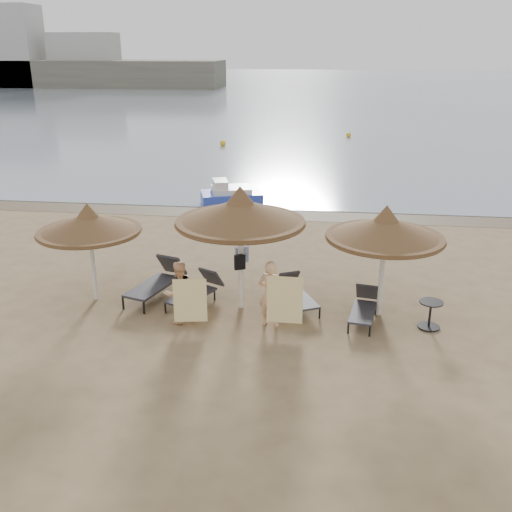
{
  "coord_description": "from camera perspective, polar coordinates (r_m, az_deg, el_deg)",
  "views": [
    {
      "loc": [
        1.69,
        -11.99,
        6.21
      ],
      "look_at": [
        0.04,
        1.2,
        1.28
      ],
      "focal_mm": 40.0,
      "sensor_mm": 36.0,
      "label": 1
    }
  ],
  "objects": [
    {
      "name": "ground",
      "position": [
        13.61,
        -0.81,
        -6.81
      ],
      "size": [
        160.0,
        160.0,
        0.0
      ],
      "primitive_type": "plane",
      "color": "olive",
      "rests_on": "ground"
    },
    {
      "name": "sea",
      "position": [
        92.21,
        6.3,
        16.39
      ],
      "size": [
        200.0,
        140.0,
        0.03
      ],
      "primitive_type": "cube",
      "color": "slate",
      "rests_on": "ground"
    },
    {
      "name": "wet_sand_strip",
      "position": [
        22.34,
        2.5,
        4.2
      ],
      "size": [
        200.0,
        1.6,
        0.01
      ],
      "primitive_type": "cube",
      "color": "brown",
      "rests_on": "ground"
    },
    {
      "name": "far_shore",
      "position": [
        93.78,
        -10.0,
        18.05
      ],
      "size": [
        150.0,
        54.8,
        12.0
      ],
      "color": "#686454",
      "rests_on": "ground"
    },
    {
      "name": "palapa_left",
      "position": [
        14.74,
        -16.38,
        3.12
      ],
      "size": [
        2.6,
        2.6,
        2.58
      ],
      "rotation": [
        0.0,
        0.0,
        0.15
      ],
      "color": "silver",
      "rests_on": "ground"
    },
    {
      "name": "palapa_center",
      "position": [
        13.56,
        -1.58,
        4.41
      ],
      "size": [
        3.15,
        3.15,
        3.13
      ],
      "rotation": [
        0.0,
        0.0,
        0.04
      ],
      "color": "silver",
      "rests_on": "ground"
    },
    {
      "name": "palapa_right",
      "position": [
        13.59,
        12.8,
        2.69
      ],
      "size": [
        2.79,
        2.79,
        2.77
      ],
      "rotation": [
        0.0,
        0.0,
        0.08
      ],
      "color": "silver",
      "rests_on": "ground"
    },
    {
      "name": "lounger_far_left",
      "position": [
        15.19,
        -9.77,
        -2.39
      ],
      "size": [
        1.26,
        2.18,
        0.93
      ],
      "rotation": [
        0.0,
        0.0,
        -0.3
      ],
      "color": "black",
      "rests_on": "ground"
    },
    {
      "name": "lounger_near_left",
      "position": [
        14.62,
        -5.87,
        -3.41
      ],
      "size": [
        1.29,
        1.79,
        0.77
      ],
      "rotation": [
        0.0,
        0.0,
        -0.47
      ],
      "color": "black",
      "rests_on": "ground"
    },
    {
      "name": "lounger_near_right",
      "position": [
        14.46,
        3.99,
        -3.68
      ],
      "size": [
        1.23,
        1.74,
        0.75
      ],
      "rotation": [
        0.0,
        0.0,
        0.46
      ],
      "color": "black",
      "rests_on": "ground"
    },
    {
      "name": "lounger_far_right",
      "position": [
        13.97,
        10.76,
        -4.96
      ],
      "size": [
        0.81,
        1.68,
        0.72
      ],
      "rotation": [
        0.0,
        0.0,
        -0.17
      ],
      "color": "black",
      "rests_on": "ground"
    },
    {
      "name": "side_table",
      "position": [
        13.92,
        16.99,
        -5.7
      ],
      "size": [
        0.55,
        0.55,
        0.66
      ],
      "rotation": [
        0.0,
        0.0,
        -0.05
      ],
      "color": "black",
      "rests_on": "ground"
    },
    {
      "name": "person_left",
      "position": [
        13.44,
        -7.74,
        -3.15
      ],
      "size": [
        0.97,
        0.94,
        1.79
      ],
      "primitive_type": "imported",
      "rotation": [
        0.0,
        0.0,
        3.86
      ],
      "color": "#E5AD80",
      "rests_on": "ground"
    },
    {
      "name": "person_right",
      "position": [
        13.14,
        1.46,
        -3.28
      ],
      "size": [
        0.96,
        0.72,
        1.89
      ],
      "primitive_type": "imported",
      "rotation": [
        0.0,
        0.0,
        2.95
      ],
      "color": "#E5AD80",
      "rests_on": "ground"
    },
    {
      "name": "towel_left",
      "position": [
        13.11,
        -6.6,
        -4.46
      ],
      "size": [
        0.76,
        0.14,
        1.07
      ],
      "rotation": [
        0.0,
        0.0,
        0.16
      ],
      "color": "yellow",
      "rests_on": "ground"
    },
    {
      "name": "towel_right",
      "position": [
        12.95,
        2.89,
        -4.42
      ],
      "size": [
        0.82,
        0.04,
        1.15
      ],
      "rotation": [
        0.0,
        0.0,
        -0.02
      ],
      "color": "yellow",
      "rests_on": "ground"
    },
    {
      "name": "bag_patterned",
      "position": [
        14.09,
        -1.42,
        0.16
      ],
      "size": [
        0.34,
        0.23,
        0.41
      ],
      "rotation": [
        0.0,
        0.0,
        0.42
      ],
      "color": "silver",
      "rests_on": "ground"
    },
    {
      "name": "bag_dark",
      "position": [
        13.8,
        -1.63,
        -0.61
      ],
      "size": [
        0.28,
        0.19,
        0.38
      ],
      "rotation": [
        0.0,
        0.0,
        0.42
      ],
      "color": "black",
      "rests_on": "ground"
    },
    {
      "name": "pedal_boat",
      "position": [
        23.35,
        -2.57,
        5.96
      ],
      "size": [
        2.72,
        2.06,
        1.12
      ],
      "rotation": [
        0.0,
        0.0,
        0.3
      ],
      "color": "#2940BC",
      "rests_on": "ground"
    },
    {
      "name": "buoy_left",
      "position": [
        37.94,
        -3.34,
        11.2
      ],
      "size": [
        0.4,
        0.4,
        0.4
      ],
      "primitive_type": "sphere",
      "color": "gold",
      "rests_on": "ground"
    },
    {
      "name": "buoy_mid",
      "position": [
        42.16,
        9.24,
        11.87
      ],
      "size": [
        0.36,
        0.36,
        0.36
      ],
      "primitive_type": "sphere",
      "color": "gold",
      "rests_on": "ground"
    }
  ]
}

